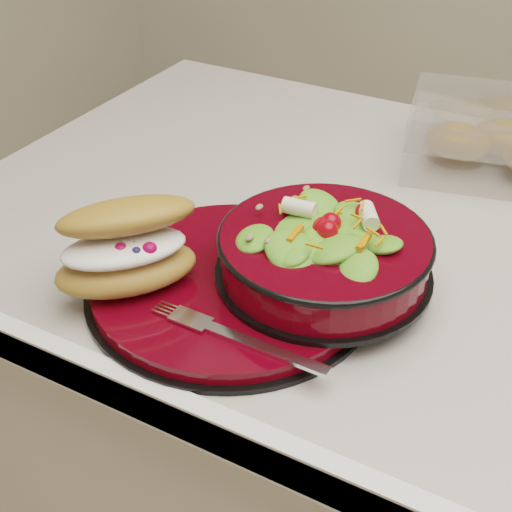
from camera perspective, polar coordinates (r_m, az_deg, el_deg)
The scene contains 6 objects.
island_counter at distance 1.17m, azimuth 11.84°, elevation -17.45°, with size 1.24×0.74×0.90m.
dinner_plate at distance 0.76m, azimuth -2.03°, elevation -2.23°, with size 0.31×0.31×0.02m.
salad_bowl at distance 0.74m, azimuth 5.52°, elevation 0.71°, with size 0.23×0.23×0.10m.
croissant at distance 0.73m, azimuth -10.21°, elevation 0.69°, with size 0.16×0.18×0.09m.
fork at distance 0.67m, azimuth -1.19°, elevation -6.64°, with size 0.17×0.02×0.00m.
pastry_box at distance 1.03m, azimuth 18.91°, elevation 8.86°, with size 0.27×0.22×0.09m.
Camera 1 is at (0.13, -0.72, 1.37)m, focal length 50.00 mm.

